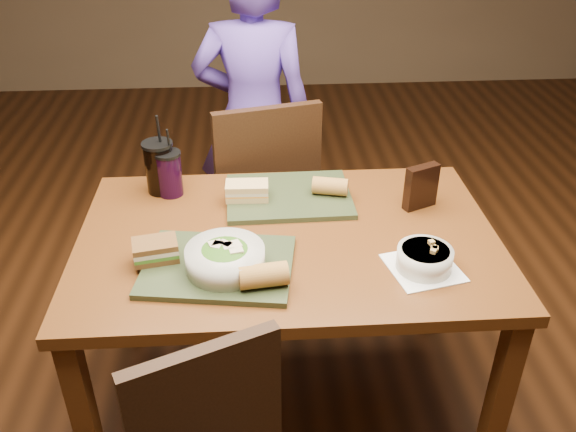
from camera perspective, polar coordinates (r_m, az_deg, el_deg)
The scene contains 15 objects.
ground at distance 2.39m, azimuth 0.00°, elevation -17.02°, with size 6.00×6.00×0.00m, color #381C0B.
dining_table at distance 1.94m, azimuth 0.00°, elevation -4.04°, with size 1.30×0.85×0.75m.
chair_far at distance 2.54m, azimuth -1.87°, elevation 1.91°, with size 0.51×0.51×0.97m.
diner at distance 2.78m, azimuth -3.22°, elevation 9.06°, with size 0.53×0.35×1.46m, color #573BA2.
tray_near at distance 1.75m, azimuth -6.54°, elevation -4.69°, with size 0.42×0.32×0.02m, color #2A351D.
tray_far at distance 2.08m, azimuth 0.07°, elevation 1.88°, with size 0.42×0.32×0.02m, color #2A351D.
salad_bowl at distance 1.71m, azimuth -5.90°, elevation -3.85°, with size 0.22×0.22×0.07m.
soup_bowl at distance 1.77m, azimuth 12.66°, elevation -3.88°, with size 0.23×0.23×0.08m.
sandwich_near at distance 1.78m, azimuth -12.30°, elevation -3.14°, with size 0.14×0.11×0.06m.
sandwich_far at distance 2.04m, azimuth -3.85°, elevation 2.38°, with size 0.14×0.08×0.06m.
baguette_near at distance 1.64m, azimuth -2.31°, elevation -5.58°, with size 0.07×0.07×0.13m, color #AD7533.
baguette_far at distance 2.07m, azimuth 3.96°, elevation 2.80°, with size 0.06×0.06×0.12m, color #AD7533.
cup_cola at distance 2.14m, azimuth -11.92°, elevation 4.52°, with size 0.10×0.10×0.28m.
cup_berry at distance 2.12m, azimuth -11.05°, elevation 3.95°, with size 0.09×0.09×0.25m.
chip_bag at distance 2.05m, azimuth 12.34°, elevation 2.69°, with size 0.12×0.04×0.15m, color black.
Camera 1 is at (-0.10, -1.58, 1.79)m, focal length 38.00 mm.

